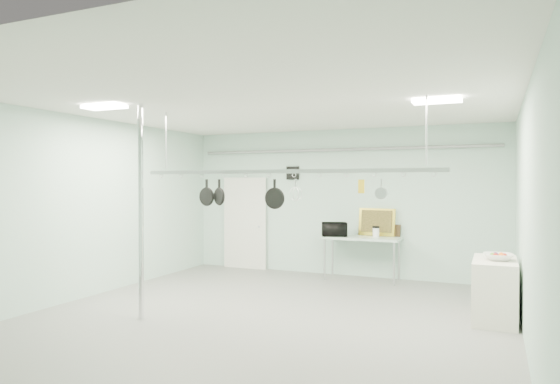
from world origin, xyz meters
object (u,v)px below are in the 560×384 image
at_px(pot_rack, 282,169).
at_px(coffee_canister, 376,233).
at_px(microwave, 334,229).
at_px(fruit_bowl, 498,257).
at_px(chrome_pole, 141,212).
at_px(prep_table, 362,240).
at_px(skillet_left, 207,192).
at_px(side_cabinet, 495,290).
at_px(skillet_mid, 219,192).
at_px(skillet_right, 275,194).

height_order(pot_rack, coffee_canister, pot_rack).
distance_m(microwave, fruit_bowl, 3.82).
relative_size(chrome_pole, prep_table, 2.00).
relative_size(coffee_canister, skillet_left, 0.46).
bearing_deg(fruit_bowl, microwave, 145.58).
relative_size(side_cabinet, skillet_left, 2.90).
bearing_deg(chrome_pole, prep_table, 61.29).
relative_size(microwave, skillet_left, 1.26).
distance_m(side_cabinet, fruit_bowl, 0.51).
xyz_separation_m(skillet_left, skillet_mid, (0.23, 0.00, 0.00)).
distance_m(prep_table, coffee_canister, 0.33).
xyz_separation_m(prep_table, microwave, (-0.55, -0.13, 0.22)).
height_order(chrome_pole, skillet_left, chrome_pole).
relative_size(fruit_bowl, skillet_left, 1.00).
relative_size(chrome_pole, skillet_right, 6.98).
bearing_deg(side_cabinet, pot_rack, -159.55).
distance_m(side_cabinet, skillet_mid, 4.42).
relative_size(prep_table, skillet_left, 3.87).
bearing_deg(coffee_canister, fruit_bowl, -45.18).
distance_m(chrome_pole, coffee_canister, 5.00).
bearing_deg(pot_rack, skillet_left, 180.00).
bearing_deg(skillet_left, fruit_bowl, 22.28).
distance_m(pot_rack, skillet_mid, 1.14).
bearing_deg(skillet_left, chrome_pole, -114.06).
bearing_deg(chrome_pole, side_cabinet, 22.41).
bearing_deg(microwave, chrome_pole, 45.61).
bearing_deg(skillet_right, skillet_left, -179.74).
xyz_separation_m(microwave, skillet_right, (0.04, -3.17, 0.81)).
bearing_deg(skillet_left, skillet_right, 9.05).
height_order(skillet_left, skillet_right, same).
distance_m(pot_rack, microwave, 3.39).
bearing_deg(coffee_canister, prep_table, -172.89).
bearing_deg(skillet_right, microwave, 90.92).
bearing_deg(chrome_pole, skillet_mid, 47.69).
bearing_deg(fruit_bowl, pot_rack, -161.31).
relative_size(chrome_pole, microwave, 6.16).
relative_size(microwave, skillet_right, 1.13).
xyz_separation_m(chrome_pole, fruit_bowl, (4.90, 1.91, -0.65)).
height_order(side_cabinet, coffee_canister, coffee_canister).
relative_size(chrome_pole, fruit_bowl, 7.76).
bearing_deg(pot_rack, microwave, 92.76).
xyz_separation_m(prep_table, skillet_left, (-1.71, -3.30, 1.05)).
distance_m(prep_table, microwave, 0.61).
bearing_deg(fruit_bowl, coffee_canister, 134.82).
xyz_separation_m(side_cabinet, skillet_right, (-3.07, -1.10, 1.41)).
bearing_deg(chrome_pole, skillet_left, 56.90).
distance_m(prep_table, skillet_mid, 3.77).
bearing_deg(skillet_mid, prep_table, 94.28).
bearing_deg(microwave, coffee_canister, 169.91).
bearing_deg(skillet_right, fruit_bowl, 18.30).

